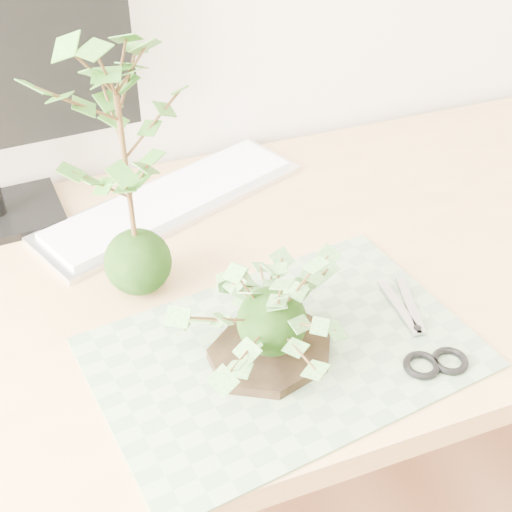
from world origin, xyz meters
name	(u,v)px	position (x,y,z in m)	size (l,w,h in m)	color
desk	(231,320)	(-0.01, 1.23, 0.65)	(1.60, 0.70, 0.74)	tan
cutting_mat	(284,352)	(0.01, 1.06, 0.74)	(0.48, 0.32, 0.00)	#5C785B
stone_dish	(271,351)	(-0.01, 1.06, 0.75)	(0.18, 0.18, 0.01)	black
ivy_kokedama	(272,296)	(-0.01, 1.06, 0.84)	(0.31, 0.31, 0.17)	black
maple_kokedama	(119,112)	(-0.13, 1.25, 1.02)	(0.27, 0.27, 0.39)	black
keyboard	(171,200)	(-0.04, 1.44, 0.75)	(0.49, 0.30, 0.02)	silver
scissors	(432,349)	(0.18, 0.99, 0.75)	(0.09, 0.19, 0.01)	#99999E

